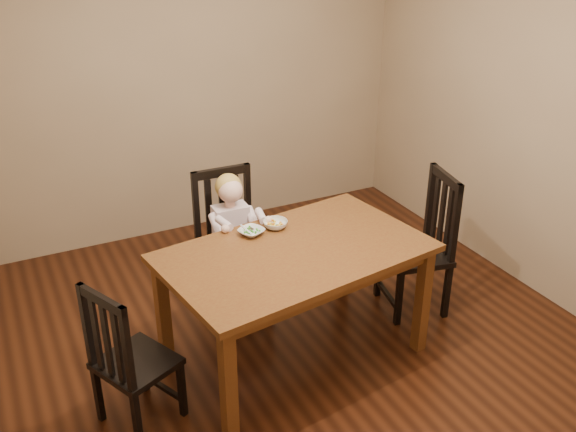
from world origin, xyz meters
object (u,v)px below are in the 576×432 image
chair_child (230,245)px  bowl_veg (275,224)px  dining_table (295,263)px  toddler (232,230)px  chair_left (129,360)px  bowl_peas (251,232)px  chair_right (422,246)px

chair_child → bowl_veg: 0.57m
dining_table → chair_child: 0.81m
toddler → chair_child: bearing=-90.0°
chair_child → chair_left: size_ratio=1.13×
bowl_peas → chair_right: bearing=-7.6°
chair_child → toddler: (-0.00, -0.05, 0.14)m
bowl_peas → bowl_veg: (0.18, 0.02, 0.01)m
dining_table → toddler: toddler is taller
dining_table → chair_right: bearing=7.2°
dining_table → toddler: size_ratio=3.13×
bowl_peas → bowl_veg: bowl_veg is taller
bowl_peas → chair_child: bearing=87.1°
bowl_veg → chair_child: bearing=109.7°
dining_table → bowl_veg: 0.35m
chair_child → chair_right: (1.24, -0.63, -0.00)m
dining_table → bowl_peas: size_ratio=11.09×
chair_right → bowl_peas: chair_right is taller
chair_left → bowl_veg: chair_left is taller
chair_right → chair_left: bearing=109.1°
chair_child → bowl_peas: bearing=88.6°
chair_child → dining_table: bearing=101.8°
dining_table → bowl_peas: (-0.16, 0.31, 0.11)m
chair_right → bowl_peas: bearing=94.6°
bowl_veg → toddler: bearing=112.4°
dining_table → toddler: bearing=101.2°
chair_left → toddler: chair_left is taller
dining_table → chair_left: chair_left is taller
dining_table → bowl_veg: size_ratio=10.82×
chair_right → bowl_veg: (-1.09, 0.19, 0.33)m
bowl_peas → dining_table: bearing=-62.2°
chair_child → chair_left: chair_child is taller
chair_left → bowl_veg: size_ratio=5.78×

